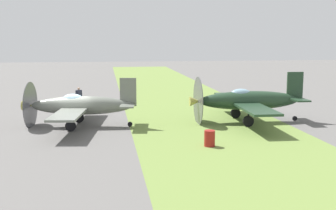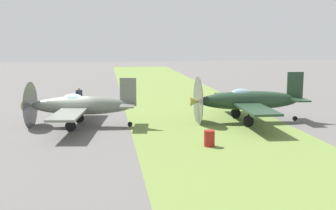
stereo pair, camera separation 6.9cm
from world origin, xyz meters
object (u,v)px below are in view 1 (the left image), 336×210
(airplane_lead, at_px, (80,106))
(airplane_wingman, at_px, (247,100))
(fuel_drum, at_px, (210,138))
(ground_crew_chief, at_px, (79,97))

(airplane_lead, bearing_deg, airplane_wingman, -82.79)
(airplane_lead, height_order, airplane_wingman, airplane_wingman)
(airplane_wingman, height_order, fuel_drum, airplane_wingman)
(airplane_lead, distance_m, ground_crew_chief, 8.53)
(ground_crew_chief, height_order, fuel_drum, ground_crew_chief)
(airplane_wingman, relative_size, ground_crew_chief, 6.02)
(airplane_lead, xyz_separation_m, airplane_wingman, (-0.06, -11.73, 0.11))
(airplane_lead, distance_m, airplane_wingman, 11.73)
(fuel_drum, bearing_deg, airplane_wingman, -33.88)
(airplane_lead, bearing_deg, ground_crew_chief, 11.27)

